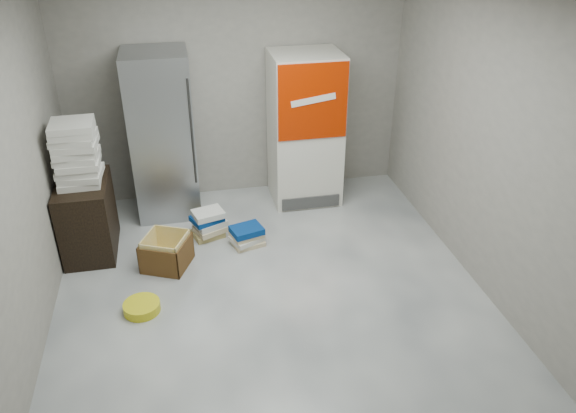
# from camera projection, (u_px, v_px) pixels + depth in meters

# --- Properties ---
(ground) EXTENTS (5.00, 5.00, 0.00)m
(ground) POSITION_uv_depth(u_px,v_px,m) (277.00, 311.00, 5.12)
(ground) COLOR silver
(ground) RESTS_ON ground
(room_shell) EXTENTS (4.04, 5.04, 2.82)m
(room_shell) POSITION_uv_depth(u_px,v_px,m) (274.00, 126.00, 4.24)
(room_shell) COLOR gray
(room_shell) RESTS_ON ground
(steel_fridge) EXTENTS (0.70, 0.72, 1.90)m
(steel_fridge) POSITION_uv_depth(u_px,v_px,m) (163.00, 136.00, 6.32)
(steel_fridge) COLOR #A1A3A9
(steel_fridge) RESTS_ON ground
(coke_cooler) EXTENTS (0.80, 0.73, 1.80)m
(coke_cooler) POSITION_uv_depth(u_px,v_px,m) (305.00, 129.00, 6.63)
(coke_cooler) COLOR silver
(coke_cooler) RESTS_ON ground
(wood_shelf) EXTENTS (0.50, 0.80, 0.80)m
(wood_shelf) POSITION_uv_depth(u_px,v_px,m) (88.00, 217.00, 5.82)
(wood_shelf) COLOR black
(wood_shelf) RESTS_ON ground
(supply_box_stack) EXTENTS (0.44, 0.43, 0.65)m
(supply_box_stack) POSITION_uv_depth(u_px,v_px,m) (76.00, 153.00, 5.46)
(supply_box_stack) COLOR silver
(supply_box_stack) RESTS_ON wood_shelf
(phonebook_stack_main) EXTENTS (0.42, 0.37, 0.32)m
(phonebook_stack_main) POSITION_uv_depth(u_px,v_px,m) (209.00, 224.00, 6.17)
(phonebook_stack_main) COLOR tan
(phonebook_stack_main) RESTS_ON ground
(phonebook_stack_side) EXTENTS (0.40, 0.37, 0.22)m
(phonebook_stack_side) POSITION_uv_depth(u_px,v_px,m) (247.00, 236.00, 6.05)
(phonebook_stack_side) COLOR #CDB990
(phonebook_stack_side) RESTS_ON ground
(cardboard_box) EXTENTS (0.56, 0.56, 0.35)m
(cardboard_box) POSITION_uv_depth(u_px,v_px,m) (167.00, 253.00, 5.69)
(cardboard_box) COLOR yellow
(cardboard_box) RESTS_ON ground
(bucket_lid) EXTENTS (0.37, 0.37, 0.09)m
(bucket_lid) POSITION_uv_depth(u_px,v_px,m) (142.00, 307.00, 5.11)
(bucket_lid) COLOR yellow
(bucket_lid) RESTS_ON ground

